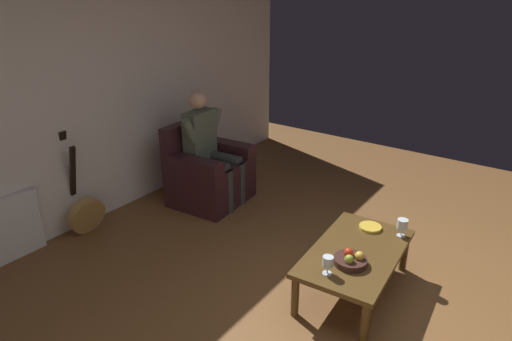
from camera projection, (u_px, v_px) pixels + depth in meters
The scene contains 11 objects.
ground_plane at pixel (389, 323), 3.26m from camera, with size 7.47×7.47×0.00m, color brown.
wall_back at pixel (98, 86), 4.42m from camera, with size 6.02×0.06×2.74m, color silver.
armchair at pixel (208, 174), 5.00m from camera, with size 0.85×0.77×0.91m.
person_seated at pixel (209, 145), 4.85m from camera, with size 0.65×0.62×1.27m.
coffee_table at pixel (355, 256), 3.48m from camera, with size 1.15×0.71×0.38m.
guitar at pixel (85, 211), 4.39m from camera, with size 0.37×0.32×1.03m.
radiator at pixel (9, 229), 3.93m from camera, with size 0.57×0.06×0.60m, color white.
wine_glass_near at pixel (328, 262), 3.15m from camera, with size 0.08×0.08×0.14m.
wine_glass_far at pixel (402, 225), 3.63m from camera, with size 0.09×0.09×0.15m.
fruit_bowl at pixel (351, 260), 3.28m from camera, with size 0.25×0.25×0.11m.
decorative_dish at pixel (370, 227), 3.77m from camera, with size 0.19×0.19×0.02m, color gold.
Camera 1 is at (2.66, 0.70, 2.30)m, focal length 31.15 mm.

